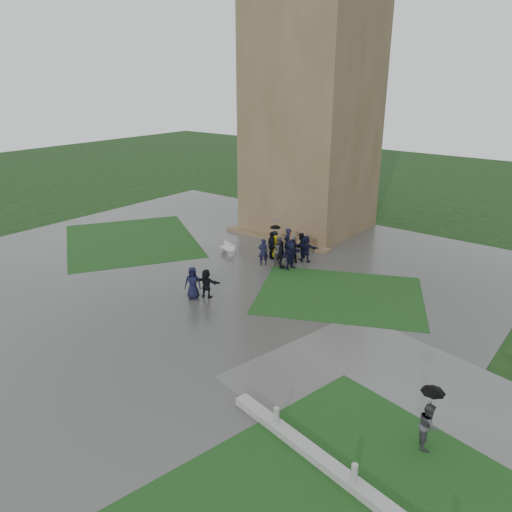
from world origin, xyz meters
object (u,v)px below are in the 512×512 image
Objects in this scene: bench at (228,248)px; pedestrian_near at (206,283)px; pedestrian_mid at (193,283)px; pedestrian_path at (430,414)px; tower at (312,112)px.

bench is 7.07m from pedestrian_near.
pedestrian_near reaches higher than bench.
pedestrian_mid is at bearing 35.12° from pedestrian_near.
pedestrian_path is at bearing 148.33° from pedestrian_near.
bench is at bearing 79.09° from pedestrian_mid.
pedestrian_path is at bearing -50.67° from pedestrian_mid.
bench is 7.35m from pedestrian_mid.
tower reaches higher than pedestrian_mid.
tower reaches higher than bench.
pedestrian_near is (2.81, -14.81, -8.16)m from tower.
tower is 10.99× the size of pedestrian_near.
pedestrian_path is at bearing -13.03° from bench.
tower is 17.53m from pedestrian_mid.
pedestrian_path is (14.32, -3.51, 0.35)m from pedestrian_mid.
pedestrian_mid reaches higher than bench.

